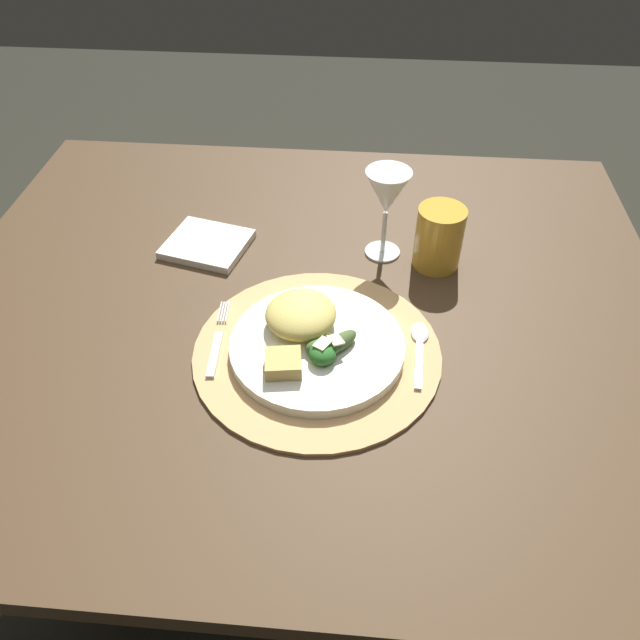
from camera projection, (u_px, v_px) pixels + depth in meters
ground_plane at (308, 525)px, 1.47m from camera, size 6.00×6.00×0.00m
dining_table at (303, 350)px, 1.07m from camera, size 1.17×1.00×0.71m
placemat at (317, 352)px, 0.90m from camera, size 0.36×0.36×0.01m
dinner_plate at (317, 346)px, 0.89m from camera, size 0.25×0.25×0.02m
pasta_serving at (301, 314)px, 0.90m from camera, size 0.12×0.12×0.04m
salad_greens at (329, 348)px, 0.86m from camera, size 0.08×0.08×0.03m
bread_piece at (283, 363)px, 0.84m from camera, size 0.06×0.05×0.02m
fork at (217, 342)px, 0.91m from camera, size 0.02×0.16×0.00m
spoon at (420, 343)px, 0.91m from camera, size 0.03×0.13×0.01m
napkin at (207, 244)px, 1.09m from camera, size 0.16×0.15×0.01m
wine_glass at (387, 195)px, 1.00m from camera, size 0.08×0.08×0.16m
amber_tumbler at (439, 238)px, 1.02m from camera, size 0.08×0.08×0.11m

